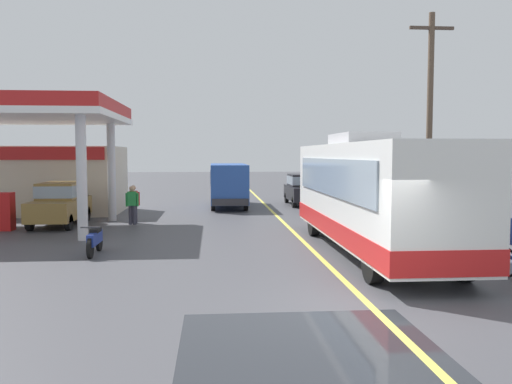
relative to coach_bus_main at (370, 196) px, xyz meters
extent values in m
plane|color=#424247|center=(-1.71, 13.80, -1.72)|extent=(120.00, 120.00, 0.00)
cube|color=#D8CC4C|center=(-1.71, 8.80, -1.72)|extent=(0.16, 50.00, 0.01)
cube|color=#26282D|center=(-3.33, -7.84, -1.72)|extent=(4.06, 3.75, 0.01)
cube|color=white|center=(0.00, 0.01, 0.16)|extent=(2.50, 11.00, 2.90)
cube|color=red|center=(0.00, 0.01, -0.94)|extent=(2.54, 11.04, 0.56)
cube|color=#8C9EAD|center=(0.00, -5.43, 0.71)|extent=(2.30, 0.10, 1.40)
cube|color=#8C9EAD|center=(-1.27, 0.01, 0.61)|extent=(0.06, 9.35, 1.10)
cube|color=#8C9EAD|center=(1.27, 0.01, 0.61)|extent=(0.06, 9.35, 1.10)
cube|color=white|center=(0.00, -5.42, 1.41)|extent=(1.75, 0.08, 0.32)
cube|color=#B2B2B7|center=(0.00, 1.01, 1.79)|extent=(1.60, 2.80, 0.36)
cylinder|color=black|center=(-1.10, -3.89, -1.22)|extent=(0.30, 1.00, 1.00)
cylinder|color=black|center=(1.10, -3.89, -1.22)|extent=(0.30, 1.00, 1.00)
cylinder|color=black|center=(-1.10, 3.31, -1.22)|extent=(0.30, 1.00, 1.00)
cylinder|color=black|center=(1.10, 3.31, -1.22)|extent=(0.30, 1.00, 1.00)
cube|color=#B21E1E|center=(-13.07, 5.65, 3.13)|extent=(9.00, 7.00, 0.50)
cube|color=white|center=(-13.07, 5.65, 2.76)|extent=(9.10, 7.10, 0.24)
cylinder|color=silver|center=(-9.37, 2.95, 0.58)|extent=(0.36, 0.36, 4.60)
cylinder|color=silver|center=(-9.37, 8.35, 0.58)|extent=(0.36, 0.36, 4.60)
cube|color=red|center=(-13.07, 5.65, -0.97)|extent=(0.70, 0.60, 1.50)
cube|color=beige|center=(-13.07, 11.85, -0.02)|extent=(7.00, 4.40, 3.40)
cube|color=#B21E1E|center=(-13.07, 9.61, 1.33)|extent=(6.30, 0.10, 0.60)
cube|color=olive|center=(-11.27, 6.94, -1.00)|extent=(1.70, 4.20, 0.80)
cube|color=olive|center=(-11.27, 7.14, -0.25)|extent=(1.50, 2.31, 0.70)
cube|color=#8C9EAD|center=(-11.27, 7.14, -0.25)|extent=(1.53, 2.35, 0.49)
cylinder|color=black|center=(-12.02, 5.44, -1.40)|extent=(0.20, 0.64, 0.64)
cylinder|color=black|center=(-10.52, 5.44, -1.40)|extent=(0.20, 0.64, 0.64)
cylinder|color=black|center=(-12.02, 8.44, -1.40)|extent=(0.20, 0.64, 0.64)
cylinder|color=black|center=(-10.52, 8.44, -1.40)|extent=(0.20, 0.64, 0.64)
cube|color=#264C9E|center=(-3.93, 14.25, -0.33)|extent=(2.00, 6.00, 2.10)
cube|color=#8C9EAD|center=(-3.93, 14.25, 0.07)|extent=(2.04, 5.10, 0.80)
cube|color=#2D2D33|center=(-3.93, 11.20, -1.18)|extent=(1.90, 0.16, 0.36)
cylinder|color=black|center=(-4.81, 12.25, -1.34)|extent=(0.22, 0.76, 0.76)
cylinder|color=black|center=(-3.05, 12.25, -1.34)|extent=(0.22, 0.76, 0.76)
cylinder|color=black|center=(-4.81, 16.25, -1.34)|extent=(0.22, 0.76, 0.76)
cylinder|color=black|center=(-3.05, 16.25, -1.34)|extent=(0.22, 0.76, 0.76)
torus|color=black|center=(2.39, -3.56, -1.36)|extent=(0.06, 0.72, 0.72)
cylinder|color=black|center=(-8.37, -0.37, -1.42)|extent=(0.10, 0.60, 0.60)
cylinder|color=black|center=(-8.37, 0.83, -1.42)|extent=(0.10, 0.60, 0.60)
cube|color=navy|center=(-8.37, 0.23, -1.22)|extent=(0.20, 1.30, 0.36)
cube|color=black|center=(-8.37, 0.38, -1.00)|extent=(0.24, 0.60, 0.12)
cylinder|color=#2D2D33|center=(-8.37, -0.32, -0.82)|extent=(0.55, 0.04, 0.04)
cylinder|color=#33333F|center=(-8.37, 7.46, -1.31)|extent=(0.14, 0.14, 0.82)
cylinder|color=#33333F|center=(-8.19, 7.46, -1.31)|extent=(0.14, 0.14, 0.82)
cube|color=#BF3333|center=(-8.28, 7.46, -0.60)|extent=(0.36, 0.22, 0.60)
sphere|color=tan|center=(-8.28, 7.46, -0.17)|extent=(0.22, 0.22, 0.22)
cylinder|color=#BF3333|center=(-8.51, 7.46, -0.65)|extent=(0.09, 0.09, 0.58)
cylinder|color=#BF3333|center=(-8.05, 7.46, -0.65)|extent=(0.09, 0.09, 0.58)
cylinder|color=#33333F|center=(-8.36, 6.97, -1.31)|extent=(0.14, 0.14, 0.82)
cylinder|color=#33333F|center=(-8.18, 6.97, -1.31)|extent=(0.14, 0.14, 0.82)
cube|color=#268C3F|center=(-8.27, 6.97, -0.60)|extent=(0.36, 0.22, 0.60)
sphere|color=tan|center=(-8.27, 6.97, -0.17)|extent=(0.22, 0.22, 0.22)
cylinder|color=#268C3F|center=(-8.50, 6.97, -0.65)|extent=(0.09, 0.09, 0.58)
cylinder|color=#268C3F|center=(-8.04, 6.97, -0.65)|extent=(0.09, 0.09, 0.58)
cube|color=black|center=(0.49, 14.95, -1.00)|extent=(1.70, 4.20, 0.80)
cube|color=black|center=(0.49, 15.15, -0.25)|extent=(1.50, 2.31, 0.70)
cube|color=#8C9EAD|center=(0.49, 15.15, -0.25)|extent=(1.53, 2.35, 0.49)
cylinder|color=black|center=(-0.26, 13.45, -1.40)|extent=(0.20, 0.64, 0.64)
cylinder|color=black|center=(1.24, 13.45, -1.40)|extent=(0.20, 0.64, 0.64)
cylinder|color=black|center=(-0.26, 16.45, -1.40)|extent=(0.20, 0.64, 0.64)
cylinder|color=black|center=(1.24, 16.45, -1.40)|extent=(0.20, 0.64, 0.64)
cylinder|color=brown|center=(3.89, 4.88, 2.59)|extent=(0.24, 0.24, 8.62)
cube|color=#4C3D33|center=(3.89, 4.88, 6.30)|extent=(1.80, 0.12, 0.12)
camera|label=1|loc=(-4.82, -15.69, 1.29)|focal=36.77mm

